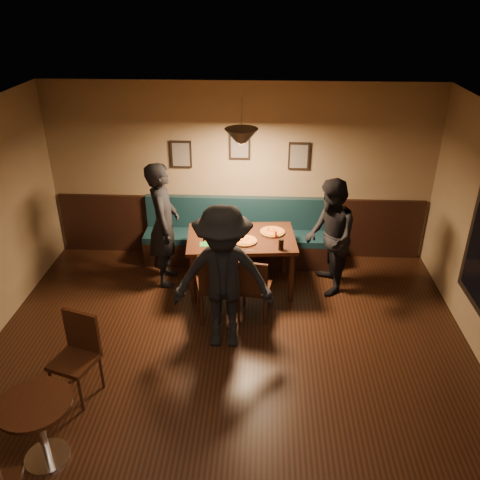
{
  "coord_description": "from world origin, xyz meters",
  "views": [
    {
      "loc": [
        0.38,
        -3.89,
        4.03
      ],
      "look_at": [
        0.08,
        2.09,
        0.95
      ],
      "focal_mm": 37.38,
      "sensor_mm": 36.0,
      "label": 1
    }
  ],
  "objects": [
    {
      "name": "chair_near_left",
      "position": [
        -0.23,
        1.68,
        0.53
      ],
      "size": [
        0.56,
        0.56,
        1.05
      ],
      "primitive_type": null,
      "rotation": [
        0.0,
        0.0,
        0.23
      ],
      "color": "black",
      "rests_on": "floor"
    },
    {
      "name": "picture_left",
      "position": [
        -0.9,
        3.47,
        1.7
      ],
      "size": [
        0.32,
        0.04,
        0.42
      ],
      "primitive_type": "cube",
      "color": "black",
      "rests_on": "wall_back"
    },
    {
      "name": "soda_glass",
      "position": [
        0.63,
        2.09,
        0.9
      ],
      "size": [
        0.08,
        0.08,
        0.16
      ],
      "primitive_type": "cylinder",
      "rotation": [
        0.0,
        0.0,
        -0.07
      ],
      "color": "black",
      "rests_on": "dining_table"
    },
    {
      "name": "diner_left",
      "position": [
        -1.05,
        2.55,
        0.93
      ],
      "size": [
        0.53,
        0.73,
        1.87
      ],
      "primitive_type": "imported",
      "rotation": [
        0.0,
        0.0,
        1.69
      ],
      "color": "black",
      "rests_on": "floor"
    },
    {
      "name": "tabasco_bottle",
      "position": [
        0.57,
        2.43,
        0.88
      ],
      "size": [
        0.04,
        0.04,
        0.13
      ],
      "primitive_type": "cylinder",
      "rotation": [
        0.0,
        0.0,
        0.36
      ],
      "color": "#A01205",
      "rests_on": "dining_table"
    },
    {
      "name": "pizza_c",
      "position": [
        0.52,
        2.59,
        0.84
      ],
      "size": [
        0.43,
        0.43,
        0.04
      ],
      "primitive_type": "cylinder",
      "rotation": [
        0.0,
        0.0,
        -0.23
      ],
      "color": "#C66525",
      "rests_on": "dining_table"
    },
    {
      "name": "cafe_table",
      "position": [
        -1.62,
        -0.7,
        0.36
      ],
      "size": [
        0.86,
        0.86,
        0.71
      ],
      "primitive_type": "cylinder",
      "rotation": [
        0.0,
        0.0,
        0.34
      ],
      "color": "black",
      "rests_on": "floor"
    },
    {
      "name": "cafe_chair_far",
      "position": [
        -1.59,
        0.14,
        0.48
      ],
      "size": [
        0.54,
        0.54,
        0.97
      ],
      "primitive_type": null,
      "rotation": [
        0.0,
        0.0,
        2.83
      ],
      "color": "black",
      "rests_on": "floor"
    },
    {
      "name": "picture_center",
      "position": [
        0.0,
        3.47,
        1.85
      ],
      "size": [
        0.32,
        0.04,
        0.42
      ],
      "primitive_type": "cube",
      "color": "black",
      "rests_on": "wall_back"
    },
    {
      "name": "diner_front",
      "position": [
        -0.07,
        1.12,
        0.93
      ],
      "size": [
        1.21,
        0.7,
        1.86
      ],
      "primitive_type": "imported",
      "rotation": [
        0.0,
        0.0,
        0.01
      ],
      "color": "black",
      "rests_on": "floor"
    },
    {
      "name": "napkin_b",
      "position": [
        -0.41,
        2.19,
        0.82
      ],
      "size": [
        0.16,
        0.16,
        0.01
      ],
      "primitive_type": "cube",
      "rotation": [
        0.0,
        0.0,
        0.13
      ],
      "color": "#1D6D23",
      "rests_on": "dining_table"
    },
    {
      "name": "floor",
      "position": [
        0.0,
        0.0,
        0.0
      ],
      "size": [
        7.0,
        7.0,
        0.0
      ],
      "primitive_type": "plane",
      "color": "black",
      "rests_on": "ground"
    },
    {
      "name": "cutlery_set",
      "position": [
        0.07,
        2.03,
        0.82
      ],
      "size": [
        0.2,
        0.07,
        0.0
      ],
      "primitive_type": "cube",
      "rotation": [
        0.0,
        0.0,
        1.85
      ],
      "color": "silver",
      "rests_on": "dining_table"
    },
    {
      "name": "picture_right",
      "position": [
        0.9,
        3.47,
        1.7
      ],
      "size": [
        0.32,
        0.04,
        0.42
      ],
      "primitive_type": "cube",
      "color": "black",
      "rests_on": "wall_back"
    },
    {
      "name": "ceiling",
      "position": [
        0.0,
        0.0,
        2.8
      ],
      "size": [
        7.0,
        7.0,
        0.0
      ],
      "primitive_type": "plane",
      "rotation": [
        3.14,
        0.0,
        0.0
      ],
      "color": "silver",
      "rests_on": "ground"
    },
    {
      "name": "diner_right",
      "position": [
        1.33,
        2.43,
        0.85
      ],
      "size": [
        0.71,
        0.88,
        1.7
      ],
      "primitive_type": "imported",
      "rotation": [
        0.0,
        0.0,
        -1.48
      ],
      "color": "black",
      "rests_on": "floor"
    },
    {
      "name": "chair_near_right",
      "position": [
        0.29,
        1.71,
        0.46
      ],
      "size": [
        0.47,
        0.47,
        0.92
      ],
      "primitive_type": null,
      "rotation": [
        0.0,
        0.0,
        -0.17
      ],
      "color": "black",
      "rests_on": "floor"
    },
    {
      "name": "pizza_b",
      "position": [
        0.13,
        2.29,
        0.84
      ],
      "size": [
        0.44,
        0.44,
        0.04
      ],
      "primitive_type": "cylinder",
      "rotation": [
        0.0,
        0.0,
        0.35
      ],
      "color": "orange",
      "rests_on": "dining_table"
    },
    {
      "name": "napkin_a",
      "position": [
        -0.52,
        2.7,
        0.82
      ],
      "size": [
        0.18,
        0.18,
        0.01
      ],
      "primitive_type": "cube",
      "rotation": [
        0.0,
        0.0,
        0.26
      ],
      "color": "#1F7624",
      "rests_on": "dining_table"
    },
    {
      "name": "booth_bench",
      "position": [
        0.0,
        3.2,
        0.5
      ],
      "size": [
        3.0,
        0.6,
        1.0
      ],
      "primitive_type": null,
      "color": "#0F232D",
      "rests_on": "ground"
    },
    {
      "name": "dining_table",
      "position": [
        0.08,
        2.44,
        0.41
      ],
      "size": [
        1.61,
        1.11,
        0.82
      ],
      "primitive_type": "cube",
      "rotation": [
        0.0,
        0.0,
        0.09
      ],
      "color": "black",
      "rests_on": "floor"
    },
    {
      "name": "pizza_a",
      "position": [
        -0.39,
        2.59,
        0.84
      ],
      "size": [
        0.41,
        0.41,
        0.04
      ],
      "primitive_type": "cylinder",
      "rotation": [
        0.0,
        0.0,
        0.12
      ],
      "color": "gold",
      "rests_on": "dining_table"
    },
    {
      "name": "wall_back",
      "position": [
        0.0,
        3.5,
        1.4
      ],
      "size": [
        6.0,
        0.0,
        6.0
      ],
      "primitive_type": "plane",
      "rotation": [
        1.57,
        0.0,
        0.0
      ],
      "color": "#8C704F",
      "rests_on": "ground"
    },
    {
      "name": "wainscot",
      "position": [
        0.0,
        3.47,
        0.5
      ],
      "size": [
        5.88,
        0.06,
        1.0
      ],
      "primitive_type": "cube",
      "color": "black",
      "rests_on": "ground"
    },
    {
      "name": "pendant_lamp",
      "position": [
        0.08,
        2.44,
        2.25
      ],
      "size": [
        0.44,
        0.44,
        0.25
      ],
      "primitive_type": "cone",
      "rotation": [
        3.14,
        0.0,
        0.0
      ],
      "color": "black",
      "rests_on": "ceiling"
    }
  ]
}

